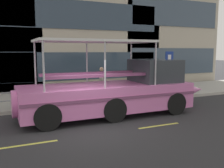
# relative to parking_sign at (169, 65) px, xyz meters

# --- Properties ---
(ground_plane) EXTENTS (120.00, 120.00, 0.00)m
(ground_plane) POSITION_rel_parking_sign_xyz_m (-6.81, -4.22, -1.97)
(ground_plane) COLOR #2B2B2D
(sidewalk) EXTENTS (32.00, 4.80, 0.18)m
(sidewalk) POSITION_rel_parking_sign_xyz_m (-6.81, 1.38, -1.88)
(sidewalk) COLOR #A8A59E
(sidewalk) RESTS_ON ground_plane
(curb_edge) EXTENTS (32.00, 0.18, 0.18)m
(curb_edge) POSITION_rel_parking_sign_xyz_m (-6.81, -1.11, -1.88)
(curb_edge) COLOR #B2ADA3
(curb_edge) RESTS_ON ground_plane
(lane_centreline) EXTENTS (25.80, 0.12, 0.01)m
(lane_centreline) POSITION_rel_parking_sign_xyz_m (-6.81, -5.36, -1.97)
(lane_centreline) COLOR #DBD64C
(lane_centreline) RESTS_ON ground_plane
(curb_guardrail) EXTENTS (11.78, 0.09, 0.79)m
(curb_guardrail) POSITION_rel_parking_sign_xyz_m (-5.76, -0.77, -1.25)
(curb_guardrail) COLOR gray
(curb_guardrail) RESTS_ON sidewalk
(parking_sign) EXTENTS (0.60, 0.12, 2.64)m
(parking_sign) POSITION_rel_parking_sign_xyz_m (0.00, 0.00, 0.00)
(parking_sign) COLOR #4C4F54
(parking_sign) RESTS_ON sidewalk
(duck_tour_boat) EXTENTS (9.43, 2.56, 3.31)m
(duck_tour_boat) POSITION_rel_parking_sign_xyz_m (-5.04, -3.06, -0.91)
(duck_tour_boat) COLOR pink
(duck_tour_boat) RESTS_ON ground_plane
(pedestrian_near_bow) EXTENTS (0.22, 0.47, 1.62)m
(pedestrian_near_bow) POSITION_rel_parking_sign_xyz_m (-2.09, -0.17, -0.81)
(pedestrian_near_bow) COLOR black
(pedestrian_near_bow) RESTS_ON sidewalk
(pedestrian_mid_left) EXTENTS (0.24, 0.50, 1.74)m
(pedestrian_mid_left) POSITION_rel_parking_sign_xyz_m (-4.50, 0.32, -0.74)
(pedestrian_mid_left) COLOR #1E2338
(pedestrian_mid_left) RESTS_ON sidewalk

